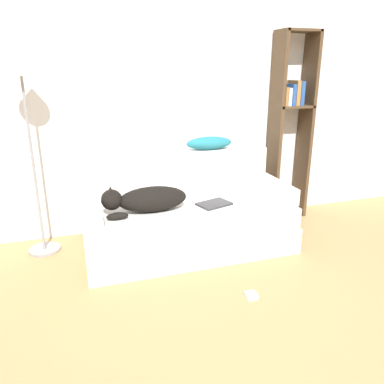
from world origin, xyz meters
TOP-DOWN VIEW (x-y plane):
  - wall_back at (0.00, 2.43)m, footprint 8.02×0.06m
  - couch at (-0.12, 1.77)m, footprint 1.82×0.83m
  - couch_backrest at (-0.12, 2.11)m, footprint 1.78×0.15m
  - couch_arm_left at (-0.96, 1.76)m, footprint 0.15×0.64m
  - couch_arm_right at (0.72, 1.76)m, footprint 0.15×0.64m
  - dog at (-0.50, 1.73)m, footprint 0.71×0.27m
  - laptop at (0.09, 1.70)m, footprint 0.33×0.27m
  - throw_pillow at (0.20, 2.13)m, footprint 0.45×0.18m
  - bookshelf at (1.15, 2.25)m, footprint 0.40×0.26m
  - floor_lamp at (-1.37, 2.12)m, footprint 0.27×0.27m
  - power_adapter at (0.07, 0.88)m, footprint 0.08×0.08m

SIDE VIEW (x-z plane):
  - power_adapter at x=0.07m, z-range 0.00..0.04m
  - couch at x=-0.12m, z-range 0.00..0.42m
  - laptop at x=0.09m, z-range 0.42..0.44m
  - couch_arm_left at x=-0.96m, z-range 0.42..0.57m
  - couch_arm_right at x=0.72m, z-range 0.42..0.57m
  - dog at x=-0.50m, z-range 0.41..0.65m
  - couch_backrest at x=-0.12m, z-range 0.42..0.83m
  - throw_pillow at x=0.20m, z-range 0.83..0.95m
  - bookshelf at x=1.15m, z-range 0.12..2.05m
  - wall_back at x=0.00m, z-range 0.00..2.70m
  - floor_lamp at x=-1.37m, z-range 0.52..2.23m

